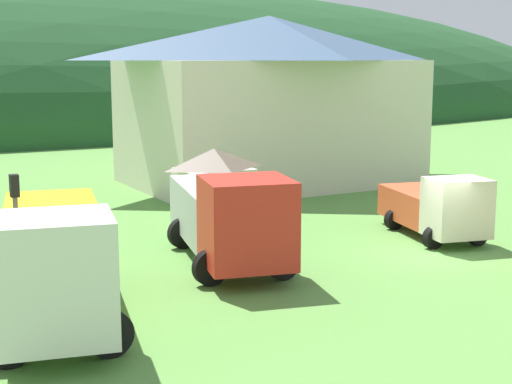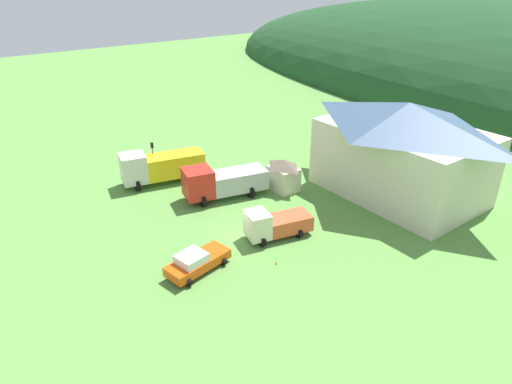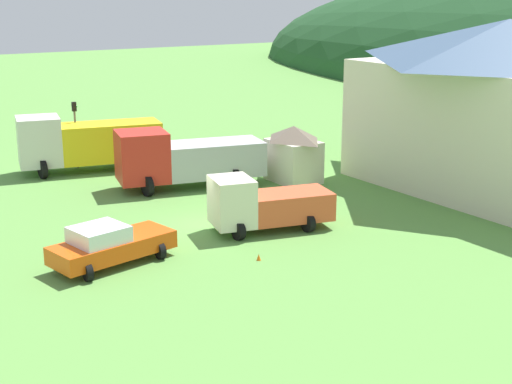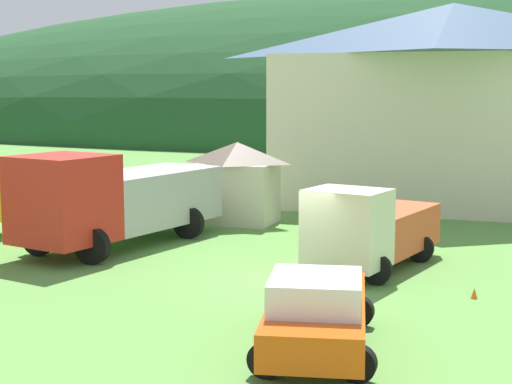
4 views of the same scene
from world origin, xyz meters
name	(u,v)px [view 4 (image 4 of 4)]	position (x,y,z in m)	size (l,w,h in m)	color
ground_plane	(292,280)	(0.00, 0.00, 0.00)	(200.00, 200.00, 0.00)	#5B9342
forested_hill_backdrop	(465,136)	(0.00, 66.94, 0.00)	(166.03, 60.00, 30.99)	#1E4723
depot_building	(451,101)	(2.72, 16.33, 4.61)	(15.52, 10.48, 8.95)	beige
play_shed_cream	(237,181)	(-4.55, 8.11, 1.62)	(3.11, 2.30, 3.14)	beige
crane_truck_red	(113,198)	(-6.77, 2.34, 1.65)	(4.45, 8.25, 3.21)	red
light_truck_cream	(369,228)	(1.77, 1.87, 1.22)	(3.36, 5.72, 2.51)	beige
service_pickup_orange	(317,312)	(2.10, -5.49, 0.83)	(2.95, 5.15, 1.66)	#EB510F
traffic_cone_near_pickup	(474,299)	(4.86, -0.38, 0.00)	(0.36, 0.36, 0.54)	orange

